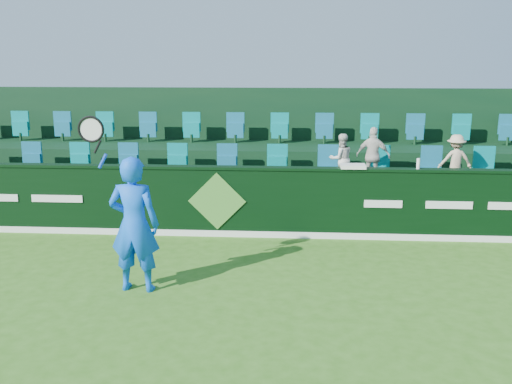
# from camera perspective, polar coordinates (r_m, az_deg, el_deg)

# --- Properties ---
(ground) EXTENTS (60.00, 60.00, 0.00)m
(ground) POSITION_cam_1_polar(r_m,az_deg,el_deg) (7.41, -7.93, -13.67)
(ground) COLOR #326919
(ground) RESTS_ON ground
(sponsor_hoarding) EXTENTS (16.00, 0.25, 1.35)m
(sponsor_hoarding) POSITION_cam_1_polar(r_m,az_deg,el_deg) (10.89, -3.83, -0.92)
(sponsor_hoarding) COLOR black
(sponsor_hoarding) RESTS_ON ground
(stand_tier_front) EXTENTS (16.00, 2.00, 0.80)m
(stand_tier_front) POSITION_cam_1_polar(r_m,az_deg,el_deg) (12.01, -3.13, -0.89)
(stand_tier_front) COLOR black
(stand_tier_front) RESTS_ON ground
(stand_tier_back) EXTENTS (16.00, 1.80, 1.30)m
(stand_tier_back) POSITION_cam_1_polar(r_m,az_deg,el_deg) (13.80, -2.21, 2.05)
(stand_tier_back) COLOR black
(stand_tier_back) RESTS_ON ground
(stand_rear) EXTENTS (16.00, 4.10, 2.60)m
(stand_rear) POSITION_cam_1_polar(r_m,az_deg,el_deg) (14.14, -2.04, 4.66)
(stand_rear) COLOR black
(stand_rear) RESTS_ON ground
(seat_row_front) EXTENTS (13.50, 0.50, 0.60)m
(seat_row_front) POSITION_cam_1_polar(r_m,az_deg,el_deg) (12.25, -2.95, 2.74)
(seat_row_front) COLOR #156483
(seat_row_front) RESTS_ON stand_tier_front
(seat_row_back) EXTENTS (13.50, 0.50, 0.60)m
(seat_row_back) POSITION_cam_1_polar(r_m,az_deg,el_deg) (13.94, -2.11, 6.12)
(seat_row_back) COLOR #156483
(seat_row_back) RESTS_ON stand_tier_back
(tennis_player) EXTENTS (1.14, 0.51, 2.64)m
(tennis_player) POSITION_cam_1_polar(r_m,az_deg,el_deg) (8.41, -12.11, -3.12)
(tennis_player) COLOR blue
(tennis_player) RESTS_ON ground
(spectator_left) EXTENTS (0.60, 0.52, 1.04)m
(spectator_left) POSITION_cam_1_polar(r_m,az_deg,el_deg) (11.79, 8.51, 3.29)
(spectator_left) COLOR silver
(spectator_left) RESTS_ON stand_tier_front
(spectator_middle) EXTENTS (0.75, 0.50, 1.18)m
(spectator_middle) POSITION_cam_1_polar(r_m,az_deg,el_deg) (11.85, 11.64, 3.55)
(spectator_middle) COLOR silver
(spectator_middle) RESTS_ON stand_tier_front
(spectator_right) EXTENTS (0.69, 0.41, 1.04)m
(spectator_right) POSITION_cam_1_polar(r_m,az_deg,el_deg) (12.20, 19.31, 3.02)
(spectator_right) COLOR #CAB38F
(spectator_right) RESTS_ON stand_tier_front
(towel) EXTENTS (0.46, 0.30, 0.07)m
(towel) POSITION_cam_1_polar(r_m,az_deg,el_deg) (10.70, 9.67, 2.56)
(towel) COLOR white
(towel) RESTS_ON sponsor_hoarding
(drinks_bottle) EXTENTS (0.06, 0.06, 0.20)m
(drinks_bottle) POSITION_cam_1_polar(r_m,az_deg,el_deg) (10.87, 15.92, 2.75)
(drinks_bottle) COLOR white
(drinks_bottle) RESTS_ON sponsor_hoarding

